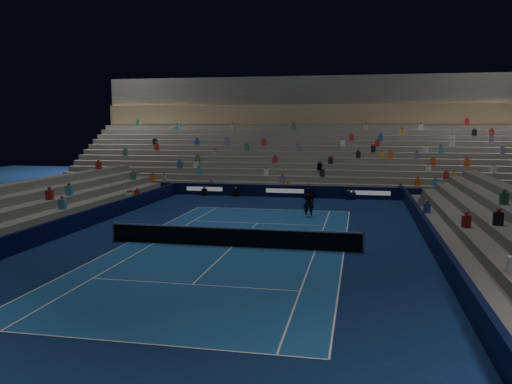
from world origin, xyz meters
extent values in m
plane|color=#0B1D45|center=(0.00, 0.00, 0.00)|extent=(90.00, 90.00, 0.00)
cube|color=navy|center=(0.00, 0.00, 0.01)|extent=(10.97, 23.77, 0.01)
cube|color=black|center=(0.00, 18.50, 0.50)|extent=(44.00, 0.25, 1.00)
cube|color=black|center=(9.70, 0.00, 0.50)|extent=(0.25, 37.00, 1.00)
cube|color=black|center=(-9.70, 0.00, 0.50)|extent=(0.25, 37.00, 1.00)
cube|color=slate|center=(0.00, 19.50, 0.25)|extent=(44.00, 1.00, 0.50)
cube|color=slate|center=(0.00, 20.50, 0.50)|extent=(44.00, 1.00, 1.00)
cube|color=slate|center=(0.00, 21.50, 0.75)|extent=(44.00, 1.00, 1.50)
cube|color=slate|center=(0.00, 22.50, 1.00)|extent=(44.00, 1.00, 2.00)
cube|color=slate|center=(0.00, 23.50, 1.25)|extent=(44.00, 1.00, 2.50)
cube|color=slate|center=(0.00, 24.50, 1.50)|extent=(44.00, 1.00, 3.00)
cube|color=slate|center=(0.00, 25.50, 1.75)|extent=(44.00, 1.00, 3.50)
cube|color=slate|center=(0.00, 26.50, 2.00)|extent=(44.00, 1.00, 4.00)
cube|color=slate|center=(0.00, 27.50, 2.25)|extent=(44.00, 1.00, 4.50)
cube|color=slate|center=(0.00, 28.50, 2.50)|extent=(44.00, 1.00, 5.00)
cube|color=slate|center=(0.00, 29.50, 2.75)|extent=(44.00, 1.00, 5.50)
cube|color=slate|center=(0.00, 30.50, 3.00)|extent=(44.00, 1.00, 6.00)
cube|color=#917A59|center=(0.00, 31.60, 7.10)|extent=(44.00, 0.60, 2.20)
cube|color=#4E4E4B|center=(0.00, 33.00, 9.70)|extent=(44.00, 2.40, 3.00)
cube|color=#5F5E5A|center=(10.50, 0.00, 0.25)|extent=(1.00, 37.00, 0.50)
cube|color=#5F5E5A|center=(11.50, 0.00, 0.50)|extent=(1.00, 37.00, 1.00)
cube|color=#5F5E5A|center=(12.50, 0.00, 0.75)|extent=(1.00, 37.00, 1.50)
cube|color=slate|center=(-10.50, 0.00, 0.25)|extent=(1.00, 37.00, 0.50)
cube|color=slate|center=(-11.50, 0.00, 0.50)|extent=(1.00, 37.00, 1.00)
cube|color=slate|center=(-12.50, 0.00, 0.75)|extent=(1.00, 37.00, 1.50)
cylinder|color=#B2B2B7|center=(-6.40, 0.00, 0.55)|extent=(0.10, 0.10, 1.10)
cylinder|color=#B2B2B7|center=(6.40, 0.00, 0.55)|extent=(0.10, 0.10, 1.10)
cube|color=black|center=(0.00, 0.00, 0.45)|extent=(12.80, 0.03, 0.90)
cube|color=white|center=(0.00, 0.00, 0.94)|extent=(12.80, 0.04, 0.08)
imported|color=black|center=(2.87, 9.27, 1.00)|extent=(0.74, 0.50, 1.99)
cube|color=black|center=(2.14, 17.89, 0.34)|extent=(0.59, 0.69, 0.68)
cylinder|color=black|center=(2.14, 17.40, 0.55)|extent=(0.20, 0.37, 0.16)
camera|label=1|loc=(6.16, -24.91, 6.03)|focal=36.92mm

